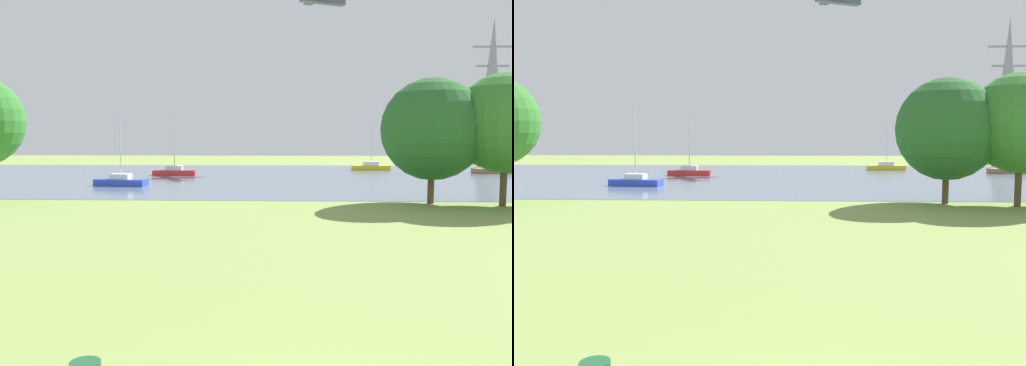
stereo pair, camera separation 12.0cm
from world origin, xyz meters
The scene contains 9 objects.
ground_plane centered at (0.00, 22.00, 0.00)m, with size 160.00×160.00×0.00m, color #7F994C.
water_surface centered at (0.00, 50.00, 0.01)m, with size 140.00×40.00×0.02m, color slate.
sailboat_brown centered at (25.27, 56.25, 0.44)m, with size 4.98×2.24×5.24m.
sailboat_yellow centered at (11.71, 61.30, 0.45)m, with size 4.90×1.85×5.85m.
sailboat_blue centered at (-14.76, 40.09, 0.47)m, with size 4.97×2.20×7.28m.
sailboat_red centered at (-12.10, 51.75, 0.46)m, with size 4.84×1.64×6.67m.
tree_east_near centered at (10.16, 29.09, 5.13)m, with size 7.00×7.00×8.63m.
tree_mid_shore centered at (14.62, 28.04, 5.53)m, with size 6.64×6.64×8.86m.
electricity_pylon centered at (33.54, 78.75, 11.45)m, with size 6.40×4.40×22.88m.
Camera 2 is at (-0.30, -7.54, 4.95)m, focal length 37.07 mm.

